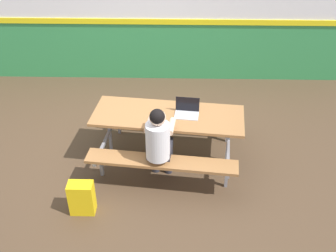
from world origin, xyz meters
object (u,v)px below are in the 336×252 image
Objects in this scene: picnic_table_main at (168,124)px; backpack_dark at (82,198)px; laptop_silver at (187,111)px; student_nearer at (159,140)px.

picnic_table_main is 1.52m from backpack_dark.
laptop_silver is 1.76m from backpack_dark.
student_nearer reaches higher than picnic_table_main.
laptop_silver is (0.25, 0.01, 0.21)m from picnic_table_main.
student_nearer is (-0.10, -0.55, 0.13)m from picnic_table_main.
picnic_table_main is at bearing 46.69° from backpack_dark.
student_nearer is 1.16m from backpack_dark.
backpack_dark is at bearing -139.46° from laptop_silver.
picnic_table_main reaches higher than backpack_dark.
picnic_table_main is at bearing -177.90° from laptop_silver.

